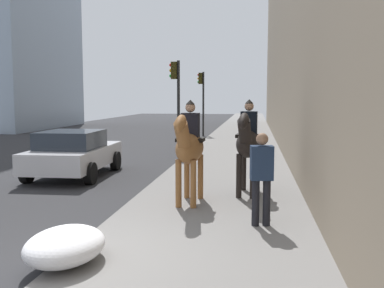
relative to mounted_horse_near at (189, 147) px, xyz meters
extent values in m
cube|color=slate|center=(-3.60, -0.60, -1.33)|extent=(120.00, 3.95, 0.12)
ellipsoid|color=brown|center=(0.08, 0.00, -0.04)|extent=(1.52, 0.63, 0.66)
cylinder|color=brown|center=(-0.38, -0.14, -0.75)|extent=(0.13, 0.13, 1.03)
cylinder|color=brown|center=(-0.36, 0.18, -0.75)|extent=(0.13, 0.13, 1.03)
cylinder|color=brown|center=(0.52, -0.18, -0.75)|extent=(0.13, 0.13, 1.03)
cylinder|color=brown|center=(0.54, 0.14, -0.75)|extent=(0.13, 0.13, 1.03)
cylinder|color=brown|center=(-0.69, 0.03, 0.30)|extent=(0.64, 0.31, 0.68)
ellipsoid|color=brown|center=(-0.90, 0.04, 0.55)|extent=(0.64, 0.25, 0.49)
cylinder|color=black|center=(0.79, -0.04, -0.14)|extent=(0.29, 0.11, 0.55)
cube|color=black|center=(0.13, -0.01, 0.14)|extent=(0.47, 0.62, 0.08)
cube|color=black|center=(0.13, -0.01, 0.45)|extent=(0.30, 0.39, 0.55)
sphere|color=tan|center=(0.13, -0.01, 0.85)|extent=(0.22, 0.22, 0.22)
cone|color=black|center=(0.13, -0.01, 0.97)|extent=(0.21, 0.21, 0.10)
ellipsoid|color=black|center=(1.14, -1.27, -0.04)|extent=(1.55, 0.70, 0.66)
cylinder|color=black|center=(0.67, -1.38, -0.75)|extent=(0.13, 0.13, 1.03)
cylinder|color=black|center=(0.70, -1.06, -0.75)|extent=(0.13, 0.13, 1.03)
cylinder|color=black|center=(1.57, -1.47, -0.75)|extent=(0.13, 0.13, 1.03)
cylinder|color=black|center=(1.60, -1.15, -0.75)|extent=(0.13, 0.13, 1.03)
cylinder|color=black|center=(0.37, -1.19, 0.31)|extent=(0.66, 0.34, 0.68)
ellipsoid|color=black|center=(0.16, -1.17, 0.56)|extent=(0.64, 0.28, 0.49)
cylinder|color=black|center=(1.84, -1.34, -0.13)|extent=(0.29, 0.13, 0.55)
cube|color=black|center=(1.18, -1.27, 0.15)|extent=(0.50, 0.64, 0.08)
cube|color=black|center=(1.18, -1.27, 0.46)|extent=(0.32, 0.41, 0.55)
sphere|color=tan|center=(1.18, -1.27, 0.86)|extent=(0.22, 0.22, 0.22)
cone|color=black|center=(1.18, -1.27, 0.98)|extent=(0.22, 0.22, 0.10)
cylinder|color=black|center=(-1.50, -1.45, -0.84)|extent=(0.14, 0.14, 0.85)
cylinder|color=black|center=(-1.47, -1.64, -0.84)|extent=(0.14, 0.14, 0.85)
cube|color=#1E2D47|center=(-1.49, -1.54, -0.11)|extent=(0.31, 0.43, 0.62)
sphere|color=#8C664C|center=(-1.49, -1.54, 0.32)|extent=(0.22, 0.22, 0.22)
cube|color=silver|center=(3.48, 4.14, -0.77)|extent=(4.07, 2.00, 0.60)
cube|color=#262D38|center=(3.24, 4.13, -0.21)|extent=(1.97, 1.72, 0.52)
cylinder|color=black|center=(4.70, 5.12, -1.07)|extent=(0.65, 0.24, 0.64)
cylinder|color=black|center=(4.75, 3.23, -1.07)|extent=(0.65, 0.24, 0.64)
cylinder|color=black|center=(2.21, 5.04, -1.07)|extent=(0.65, 0.24, 0.64)
cylinder|color=black|center=(2.27, 3.16, -1.07)|extent=(0.65, 0.24, 0.64)
cylinder|color=black|center=(8.45, 1.70, 0.59)|extent=(0.12, 0.12, 3.96)
cube|color=#2D280C|center=(8.45, 1.88, 2.17)|extent=(0.20, 0.24, 0.70)
sphere|color=red|center=(8.45, 2.01, 2.39)|extent=(0.14, 0.14, 0.14)
sphere|color=orange|center=(8.45, 2.01, 2.17)|extent=(0.14, 0.14, 0.14)
sphere|color=green|center=(8.45, 2.01, 1.95)|extent=(0.14, 0.14, 0.14)
cylinder|color=black|center=(18.24, 1.81, 0.64)|extent=(0.12, 0.12, 4.05)
cube|color=#2D280C|center=(18.24, 1.99, 2.27)|extent=(0.20, 0.24, 0.70)
sphere|color=red|center=(18.24, 2.12, 2.49)|extent=(0.14, 0.14, 0.14)
sphere|color=orange|center=(18.24, 2.12, 2.27)|extent=(0.14, 0.14, 0.14)
sphere|color=green|center=(18.24, 2.12, 2.05)|extent=(0.14, 0.14, 0.14)
ellipsoid|color=white|center=(-3.70, 1.23, -1.02)|extent=(1.40, 1.08, 0.49)
camera|label=1|loc=(-9.40, -1.40, 1.06)|focal=41.02mm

